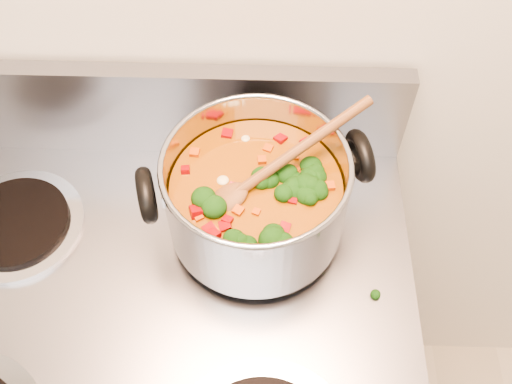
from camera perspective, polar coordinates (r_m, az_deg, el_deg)
stockpot at (r=0.77m, az=0.04°, el=-0.39°), size 0.31×0.25×0.15m
wooden_spoon at (r=0.74m, az=0.77°, el=1.82°), size 0.23×0.16×0.09m
cooktop_crumbs at (r=0.87m, az=-4.96°, el=-0.22°), size 0.31×0.16×0.01m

